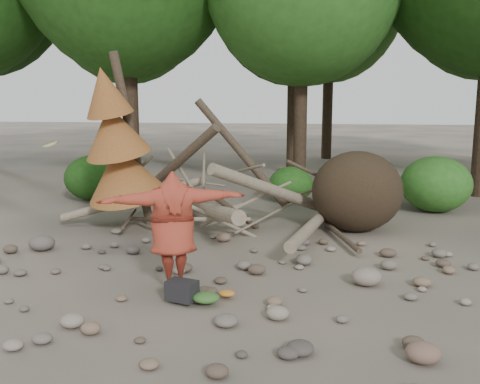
# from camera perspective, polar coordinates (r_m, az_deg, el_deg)

# --- Properties ---
(ground) EXTENTS (120.00, 120.00, 0.00)m
(ground) POSITION_cam_1_polar(r_m,az_deg,el_deg) (9.56, -2.14, -9.84)
(ground) COLOR #514C44
(ground) RESTS_ON ground
(deadfall_pile) EXTENTS (8.55, 5.24, 3.30)m
(deadfall_pile) POSITION_cam_1_polar(r_m,az_deg,el_deg) (13.27, 9.88, -0.09)
(deadfall_pile) COLOR #332619
(deadfall_pile) RESTS_ON ground
(dead_conifer) EXTENTS (2.06, 2.16, 4.35)m
(dead_conifer) POSITION_cam_1_polar(r_m,az_deg,el_deg) (13.16, -12.90, 4.82)
(dead_conifer) COLOR #4C3F30
(dead_conifer) RESTS_ON ground
(bush_left) EXTENTS (1.80, 1.80, 1.44)m
(bush_left) POSITION_cam_1_polar(r_m,az_deg,el_deg) (17.75, -15.41, 1.47)
(bush_left) COLOR #1D4A13
(bush_left) RESTS_ON ground
(bush_mid) EXTENTS (1.40, 1.40, 1.12)m
(bush_mid) POSITION_cam_1_polar(r_m,az_deg,el_deg) (16.87, 5.46, 0.81)
(bush_mid) COLOR #275E1B
(bush_mid) RESTS_ON ground
(bush_right) EXTENTS (2.00, 2.00, 1.60)m
(bush_right) POSITION_cam_1_polar(r_m,az_deg,el_deg) (16.35, 20.17, 0.80)
(bush_right) COLOR #316F22
(bush_right) RESTS_ON ground
(frisbee_thrower) EXTENTS (3.35, 1.53, 2.49)m
(frisbee_thrower) POSITION_cam_1_polar(r_m,az_deg,el_deg) (9.02, -7.17, -4.00)
(frisbee_thrower) COLOR #983322
(frisbee_thrower) RESTS_ON ground
(backpack) EXTENTS (0.54, 0.44, 0.31)m
(backpack) POSITION_cam_1_polar(r_m,az_deg,el_deg) (8.73, -6.20, -10.75)
(backpack) COLOR black
(backpack) RESTS_ON ground
(cloth_green) EXTENTS (0.44, 0.37, 0.16)m
(cloth_green) POSITION_cam_1_polar(r_m,az_deg,el_deg) (8.64, -3.66, -11.48)
(cloth_green) COLOR #366126
(cloth_green) RESTS_ON ground
(cloth_orange) EXTENTS (0.27, 0.22, 0.10)m
(cloth_orange) POSITION_cam_1_polar(r_m,az_deg,el_deg) (8.89, -1.42, -11.05)
(cloth_orange) COLOR #C37221
(cloth_orange) RESTS_ON ground
(boulder_front_right) EXTENTS (0.44, 0.39, 0.26)m
(boulder_front_right) POSITION_cam_1_polar(r_m,az_deg,el_deg) (7.27, 18.95, -15.90)
(boulder_front_right) COLOR brown
(boulder_front_right) RESTS_ON ground
(boulder_mid_right) EXTENTS (0.53, 0.48, 0.32)m
(boulder_mid_right) POSITION_cam_1_polar(r_m,az_deg,el_deg) (9.72, 13.33, -8.77)
(boulder_mid_right) COLOR gray
(boulder_mid_right) RESTS_ON ground
(boulder_mid_left) EXTENTS (0.56, 0.50, 0.34)m
(boulder_mid_left) POSITION_cam_1_polar(r_m,az_deg,el_deg) (12.31, -20.39, -5.11)
(boulder_mid_left) COLOR #5E554F
(boulder_mid_left) RESTS_ON ground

